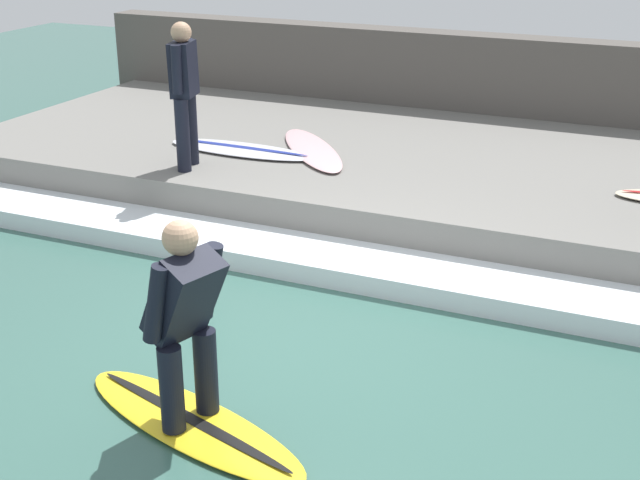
% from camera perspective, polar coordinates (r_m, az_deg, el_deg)
% --- Properties ---
extents(ground_plane, '(28.00, 28.00, 0.00)m').
position_cam_1_polar(ground_plane, '(7.32, -2.05, -6.80)').
color(ground_plane, '#386056').
extents(concrete_ledge, '(4.40, 11.80, 0.51)m').
position_cam_1_polar(concrete_ledge, '(10.80, 7.59, 4.09)').
color(concrete_ledge, slate).
rests_on(concrete_ledge, ground_plane).
extents(back_wall, '(0.50, 12.39, 1.58)m').
position_cam_1_polar(back_wall, '(12.96, 10.91, 9.30)').
color(back_wall, '#544F49').
rests_on(back_wall, ground_plane).
extents(wave_foam_crest, '(0.79, 11.21, 0.20)m').
position_cam_1_polar(wave_foam_crest, '(8.54, 2.46, -1.70)').
color(wave_foam_crest, silver).
rests_on(wave_foam_crest, ground_plane).
extents(surfboard_riding, '(1.13, 2.15, 0.07)m').
position_cam_1_polar(surfboard_riding, '(6.36, -8.21, -11.50)').
color(surfboard_riding, yellow).
rests_on(surfboard_riding, ground_plane).
extents(surfer_riding, '(0.56, 0.57, 1.47)m').
position_cam_1_polar(surfer_riding, '(5.95, -8.64, -4.70)').
color(surfer_riding, black).
rests_on(surfer_riding, surfboard_riding).
extents(surfer_waiting_near, '(0.54, 0.33, 1.63)m').
position_cam_1_polar(surfer_waiting_near, '(10.05, -8.68, 9.63)').
color(surfer_waiting_near, black).
rests_on(surfer_waiting_near, concrete_ledge).
extents(surfboard_waiting_near, '(0.60, 1.95, 0.07)m').
position_cam_1_polar(surfboard_waiting_near, '(10.80, -5.06, 5.80)').
color(surfboard_waiting_near, silver).
rests_on(surfboard_waiting_near, concrete_ledge).
extents(surfboard_spare, '(1.85, 1.62, 0.06)m').
position_cam_1_polar(surfboard_spare, '(10.76, -0.49, 5.82)').
color(surfboard_spare, beige).
rests_on(surfboard_spare, concrete_ledge).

